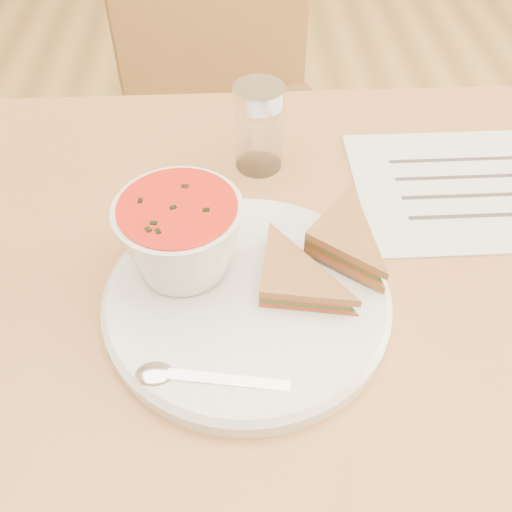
{
  "coord_description": "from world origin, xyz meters",
  "views": [
    {
      "loc": [
        -0.08,
        -0.4,
        1.2
      ],
      "look_at": [
        -0.06,
        -0.03,
        0.8
      ],
      "focal_mm": 40.0,
      "sensor_mm": 36.0,
      "label": 1
    }
  ],
  "objects_px": {
    "soup_bowl": "(182,240)",
    "dining_table": "(294,428)",
    "chair_far": "(253,143)",
    "condiment_shaker": "(259,128)",
    "plate": "(247,300)"
  },
  "relations": [
    {
      "from": "dining_table",
      "to": "chair_far",
      "type": "relative_size",
      "value": 1.03
    },
    {
      "from": "chair_far",
      "to": "plate",
      "type": "xyz_separation_m",
      "value": [
        -0.03,
        -0.64,
        0.27
      ]
    },
    {
      "from": "chair_far",
      "to": "dining_table",
      "type": "bearing_deg",
      "value": 71.54
    },
    {
      "from": "dining_table",
      "to": "soup_bowl",
      "type": "distance_m",
      "value": 0.45
    },
    {
      "from": "dining_table",
      "to": "condiment_shaker",
      "type": "distance_m",
      "value": 0.47
    },
    {
      "from": "plate",
      "to": "condiment_shaker",
      "type": "bearing_deg",
      "value": 84.13
    },
    {
      "from": "soup_bowl",
      "to": "dining_table",
      "type": "bearing_deg",
      "value": 5.22
    },
    {
      "from": "chair_far",
      "to": "condiment_shaker",
      "type": "relative_size",
      "value": 8.86
    },
    {
      "from": "chair_far",
      "to": "soup_bowl",
      "type": "relative_size",
      "value": 7.93
    },
    {
      "from": "plate",
      "to": "soup_bowl",
      "type": "distance_m",
      "value": 0.09
    },
    {
      "from": "soup_bowl",
      "to": "condiment_shaker",
      "type": "distance_m",
      "value": 0.21
    },
    {
      "from": "dining_table",
      "to": "chair_far",
      "type": "xyz_separation_m",
      "value": [
        -0.04,
        0.59,
        0.11
      ]
    },
    {
      "from": "dining_table",
      "to": "soup_bowl",
      "type": "relative_size",
      "value": 8.16
    },
    {
      "from": "condiment_shaker",
      "to": "plate",
      "type": "bearing_deg",
      "value": -95.87
    },
    {
      "from": "condiment_shaker",
      "to": "soup_bowl",
      "type": "bearing_deg",
      "value": -114.12
    }
  ]
}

